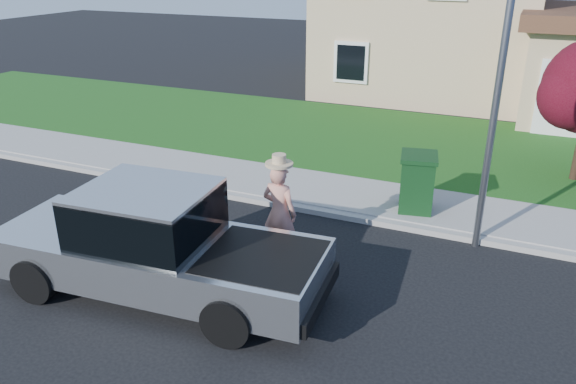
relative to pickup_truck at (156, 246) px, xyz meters
The scene contains 9 objects.
ground 1.82m from the pickup_truck, 40.42° to the left, with size 80.00×80.00×0.00m, color black.
curb 4.59m from the pickup_truck, 60.60° to the left, with size 40.00×0.20×0.12m, color gray.
sidewalk 5.56m from the pickup_truck, 66.23° to the left, with size 40.00×2.00×0.15m, color gray.
lawn 9.83m from the pickup_truck, 76.91° to the left, with size 40.00×7.00×0.10m, color #153D11.
house 17.75m from the pickup_truck, 81.73° to the left, with size 14.00×11.30×6.85m.
pickup_truck is the anchor object (origin of this frame).
woman 2.30m from the pickup_truck, 53.17° to the left, with size 0.73×0.52×2.04m.
trash_bin 5.76m from the pickup_truck, 55.13° to the left, with size 0.90×0.99×1.24m.
street_lamp 6.43m from the pickup_truck, 38.61° to the left, with size 0.38×0.74×5.67m.
Camera 1 is at (3.96, -7.59, 5.23)m, focal length 35.00 mm.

